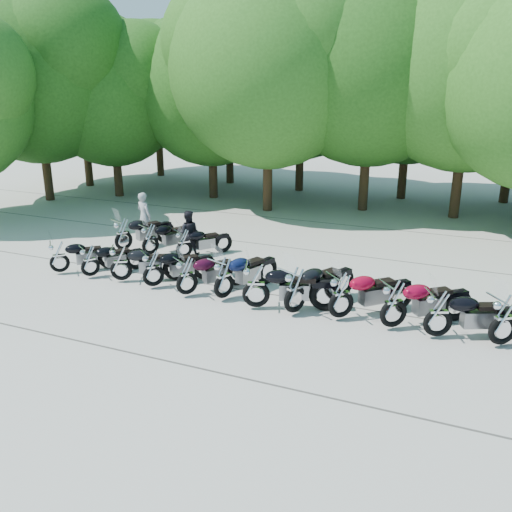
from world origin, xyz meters
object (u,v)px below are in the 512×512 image
at_px(motorcycle_1, 90,260).
at_px(motorcycle_4, 187,275).
at_px(motorcycle_10, 439,312).
at_px(motorcycle_12, 123,233).
at_px(motorcycle_0, 59,256).
at_px(motorcycle_7, 295,289).
at_px(motorcycle_11, 504,319).
at_px(rider_1, 188,233).
at_px(motorcycle_13, 150,238).
at_px(motorcycle_2, 121,262).
at_px(rider_0, 144,216).
at_px(motorcycle_6, 256,284).
at_px(motorcycle_9, 394,303).
at_px(motorcycle_8, 341,294).
at_px(motorcycle_5, 224,277).
at_px(motorcycle_3, 153,268).
at_px(motorcycle_14, 184,243).

distance_m(motorcycle_1, motorcycle_4, 3.53).
distance_m(motorcycle_10, motorcycle_12, 11.33).
relative_size(motorcycle_0, motorcycle_1, 1.03).
distance_m(motorcycle_4, motorcycle_7, 3.22).
xyz_separation_m(motorcycle_11, rider_1, (-10.08, 3.24, 0.08)).
distance_m(motorcycle_1, motorcycle_13, 2.64).
relative_size(motorcycle_2, rider_0, 1.24).
height_order(rider_0, rider_1, rider_0).
xyz_separation_m(motorcycle_10, rider_0, (-11.21, 4.44, 0.24)).
bearing_deg(motorcycle_12, motorcycle_6, -178.83).
xyz_separation_m(motorcycle_1, motorcycle_4, (3.52, -0.15, 0.07)).
distance_m(motorcycle_9, motorcycle_13, 9.17).
bearing_deg(motorcycle_1, motorcycle_13, -66.41).
bearing_deg(motorcycle_10, motorcycle_8, 62.02).
xyz_separation_m(motorcycle_2, motorcycle_5, (3.48, -0.03, 0.05)).
relative_size(motorcycle_3, motorcycle_14, 1.10).
height_order(motorcycle_3, motorcycle_6, motorcycle_6).
bearing_deg(motorcycle_7, motorcycle_13, 3.55).
xyz_separation_m(motorcycle_12, rider_1, (2.31, 0.60, 0.12)).
relative_size(motorcycle_4, motorcycle_5, 0.94).
distance_m(motorcycle_2, motorcycle_7, 5.63).
distance_m(motorcycle_2, motorcycle_9, 8.13).
relative_size(motorcycle_0, motorcycle_13, 0.93).
bearing_deg(motorcycle_8, motorcycle_12, 28.14).
xyz_separation_m(motorcycle_1, motorcycle_9, (9.25, -0.04, 0.13)).
distance_m(motorcycle_13, motorcycle_14, 1.26).
xyz_separation_m(motorcycle_8, motorcycle_13, (-7.46, 2.59, -0.07)).
bearing_deg(motorcycle_2, motorcycle_3, -121.24).
xyz_separation_m(motorcycle_9, motorcycle_12, (-9.93, 2.68, -0.03)).
distance_m(motorcycle_0, motorcycle_2, 2.25).
height_order(motorcycle_2, motorcycle_9, motorcycle_9).
bearing_deg(motorcycle_4, motorcycle_3, 26.13).
bearing_deg(motorcycle_9, motorcycle_10, -135.21).
distance_m(motorcycle_1, motorcycle_2, 1.12).
distance_m(motorcycle_3, rider_1, 3.28).
height_order(motorcycle_1, motorcycle_3, motorcycle_3).
bearing_deg(motorcycle_5, motorcycle_7, -163.72).
distance_m(motorcycle_6, rider_1, 5.35).
bearing_deg(motorcycle_4, motorcycle_2, 29.26).
bearing_deg(motorcycle_14, motorcycle_0, 82.53).
xyz_separation_m(motorcycle_11, motorcycle_13, (-11.23, 2.59, -0.08)).
distance_m(motorcycle_1, motorcycle_5, 4.60).
xyz_separation_m(motorcycle_1, motorcycle_14, (1.72, 2.76, 0.00)).
relative_size(motorcycle_1, motorcycle_10, 0.86).
bearing_deg(motorcycle_9, motorcycle_11, -129.04).
xyz_separation_m(motorcycle_2, motorcycle_4, (2.40, -0.21, 0.01)).
bearing_deg(motorcycle_11, motorcycle_7, 54.52).
relative_size(motorcycle_2, motorcycle_11, 0.89).
xyz_separation_m(motorcycle_4, motorcycle_9, (5.73, 0.11, 0.06)).
bearing_deg(motorcycle_11, motorcycle_0, 53.32).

